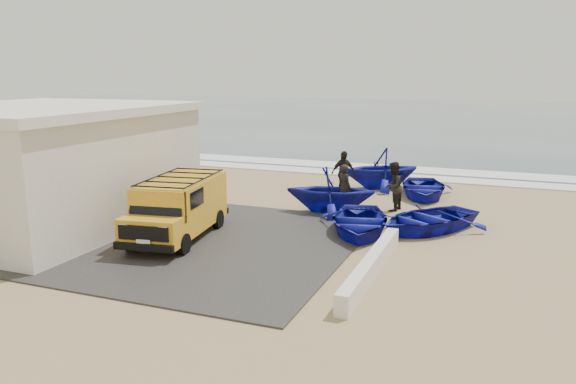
% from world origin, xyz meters
% --- Properties ---
extents(ground, '(160.00, 160.00, 0.00)m').
position_xyz_m(ground, '(0.00, 0.00, 0.00)').
color(ground, tan).
extents(slab, '(12.00, 10.00, 0.05)m').
position_xyz_m(slab, '(-2.00, -2.00, 0.03)').
color(slab, '#373533').
rests_on(slab, ground).
extents(ocean, '(180.00, 88.00, 0.01)m').
position_xyz_m(ocean, '(0.00, 56.00, 0.00)').
color(ocean, '#385166').
rests_on(ocean, ground).
extents(surf_line, '(180.00, 1.60, 0.06)m').
position_xyz_m(surf_line, '(0.00, 12.00, 0.03)').
color(surf_line, white).
rests_on(surf_line, ground).
extents(surf_wash, '(180.00, 2.20, 0.04)m').
position_xyz_m(surf_wash, '(0.00, 14.50, 0.02)').
color(surf_wash, white).
rests_on(surf_wash, ground).
extents(building, '(8.40, 9.40, 4.30)m').
position_xyz_m(building, '(-7.50, -2.00, 2.16)').
color(building, white).
rests_on(building, ground).
extents(parapet, '(0.35, 6.00, 0.55)m').
position_xyz_m(parapet, '(5.00, -3.00, 0.28)').
color(parapet, silver).
rests_on(parapet, ground).
extents(van, '(2.54, 5.01, 2.05)m').
position_xyz_m(van, '(-1.80, -1.88, 1.10)').
color(van, gold).
rests_on(van, ground).
extents(boat_near_left, '(3.79, 4.67, 0.85)m').
position_xyz_m(boat_near_left, '(3.65, 0.88, 0.43)').
color(boat_near_left, '#14199F').
rests_on(boat_near_left, ground).
extents(boat_near_right, '(4.78, 5.10, 0.86)m').
position_xyz_m(boat_near_right, '(5.80, 2.06, 0.43)').
color(boat_near_right, '#14199F').
rests_on(boat_near_right, ground).
extents(boat_mid_left, '(4.01, 3.65, 1.82)m').
position_xyz_m(boat_mid_left, '(1.86, 3.34, 0.91)').
color(boat_mid_left, '#14199F').
rests_on(boat_mid_left, ground).
extents(boat_mid_right, '(3.63, 4.54, 0.84)m').
position_xyz_m(boat_mid_right, '(4.85, 7.53, 0.42)').
color(boat_mid_right, '#14199F').
rests_on(boat_mid_right, ground).
extents(boat_far_left, '(4.85, 4.71, 1.95)m').
position_xyz_m(boat_far_left, '(2.67, 8.76, 0.97)').
color(boat_far_left, '#14199F').
rests_on(boat_far_left, ground).
extents(fisherman_front, '(0.83, 0.76, 1.89)m').
position_xyz_m(fisherman_front, '(2.30, 3.80, 0.95)').
color(fisherman_front, black).
rests_on(fisherman_front, ground).
extents(fisherman_middle, '(0.93, 1.09, 1.98)m').
position_xyz_m(fisherman_middle, '(4.08, 4.56, 0.99)').
color(fisherman_middle, black).
rests_on(fisherman_middle, ground).
extents(fisherman_back, '(1.18, 1.18, 2.01)m').
position_xyz_m(fisherman_back, '(1.42, 6.68, 1.00)').
color(fisherman_back, black).
rests_on(fisherman_back, ground).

